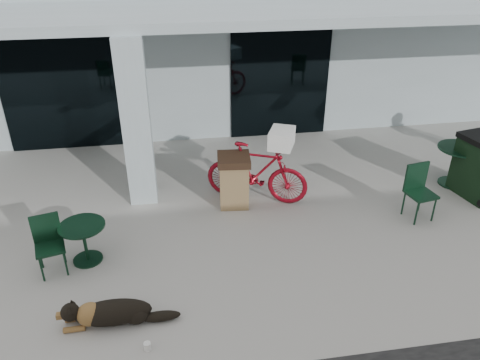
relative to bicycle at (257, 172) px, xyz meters
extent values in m
plane|color=#A19E97|center=(-0.65, -1.90, -0.59)|extent=(80.00, 80.00, 0.00)
cube|color=#AEBEC5|center=(-0.65, 6.60, 1.66)|extent=(22.00, 7.00, 4.50)
cube|color=black|center=(-3.85, 3.08, 0.76)|extent=(2.80, 0.06, 2.70)
cube|color=black|center=(1.15, 3.08, 0.76)|extent=(2.40, 0.06, 2.70)
cube|color=#AEBEC5|center=(-2.15, 0.40, 0.97)|extent=(0.50, 0.50, 3.12)
cube|color=#AEBEC5|center=(-0.65, 1.70, 2.62)|extent=(22.00, 2.80, 0.18)
imported|color=maroon|center=(0.00, 0.00, 0.00)|extent=(2.02, 1.30, 1.18)
cube|color=white|center=(0.41, -0.18, 0.75)|extent=(0.60, 0.67, 0.33)
cylinder|color=white|center=(-2.04, -3.40, -0.53)|extent=(0.11, 0.11, 0.11)
cylinder|color=white|center=(4.22, 0.11, 0.29)|extent=(0.10, 0.10, 0.11)
camera|label=1|loc=(-1.54, -7.68, 4.14)|focal=35.00mm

